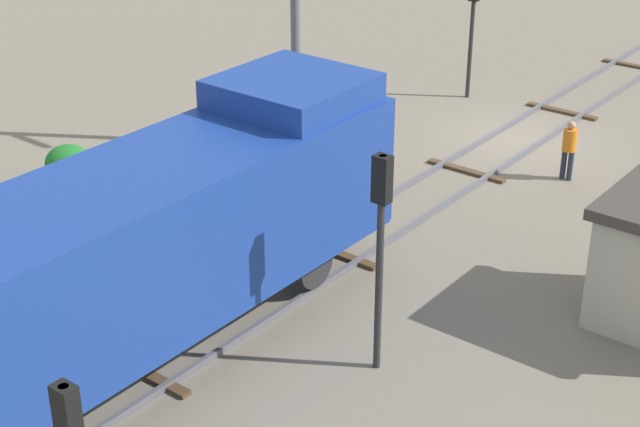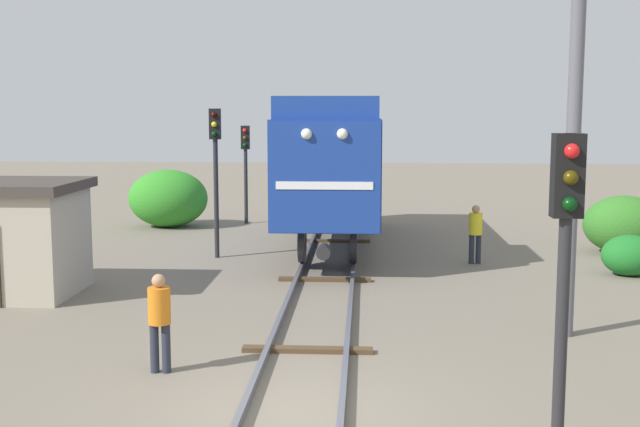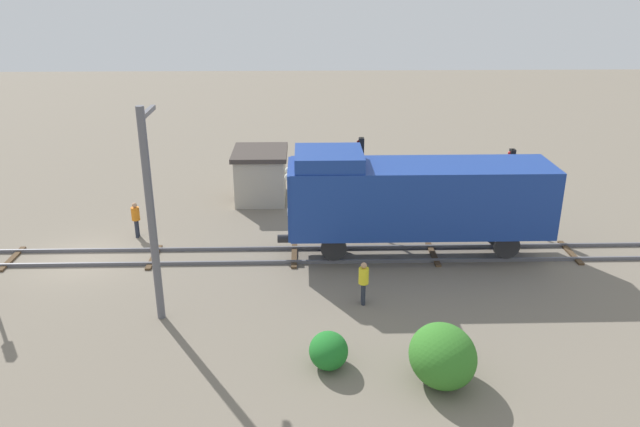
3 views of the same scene
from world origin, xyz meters
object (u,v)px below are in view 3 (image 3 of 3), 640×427
object	(u,v)px
locomotive	(415,196)
catenary_mast	(151,211)
worker_near_track	(136,217)
worker_by_signal	(364,280)
relay_hut	(261,175)
traffic_signal_mid	(361,166)
traffic_signal_far	(510,172)

from	to	relation	value
locomotive	catenary_mast	size ratio (longest dim) A/B	1.51
worker_near_track	worker_by_signal	bearing A→B (deg)	117.00
catenary_mast	worker_by_signal	bearing A→B (deg)	95.71
catenary_mast	relay_hut	xyz separation A→B (m)	(-12.44, 2.84, -2.69)
worker_near_track	worker_by_signal	size ratio (longest dim) A/B	1.00
traffic_signal_mid	locomotive	bearing A→B (deg)	30.70
relay_hut	locomotive	bearing A→B (deg)	43.21
worker_near_track	relay_hut	size ratio (longest dim) A/B	0.49
traffic_signal_far	traffic_signal_mid	bearing A→B (deg)	-88.42
locomotive	traffic_signal_mid	xyz separation A→B (m)	(-3.40, -2.02, 0.30)
traffic_signal_mid	traffic_signal_far	bearing A→B (deg)	91.58
locomotive	worker_by_signal	xyz separation A→B (m)	(4.20, -2.52, -1.78)
traffic_signal_mid	relay_hut	bearing A→B (deg)	-129.20
worker_near_track	relay_hut	xyz separation A→B (m)	(-5.10, 5.50, 0.40)
worker_by_signal	relay_hut	distance (m)	12.55
locomotive	worker_by_signal	bearing A→B (deg)	-31.00
traffic_signal_mid	worker_near_track	bearing A→B (deg)	-84.57
traffic_signal_far	relay_hut	size ratio (longest dim) A/B	1.08
catenary_mast	relay_hut	bearing A→B (deg)	167.15
locomotive	catenary_mast	distance (m)	11.12
traffic_signal_mid	relay_hut	size ratio (longest dim) A/B	1.27
locomotive	traffic_signal_far	world-z (taller)	locomotive
locomotive	worker_by_signal	world-z (taller)	locomotive
traffic_signal_far	worker_near_track	xyz separation A→B (m)	(1.20, -17.75, -1.65)
worker_by_signal	catenary_mast	xyz separation A→B (m)	(0.74, -7.36, 3.09)
traffic_signal_mid	catenary_mast	world-z (taller)	catenary_mast
traffic_signal_mid	worker_near_track	world-z (taller)	traffic_signal_mid
worker_by_signal	locomotive	bearing A→B (deg)	-66.30
catenary_mast	relay_hut	size ratio (longest dim) A/B	2.19
catenary_mast	traffic_signal_mid	bearing A→B (deg)	136.68
locomotive	relay_hut	bearing A→B (deg)	-136.79
locomotive	relay_hut	xyz separation A→B (m)	(-7.50, -7.05, -1.38)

